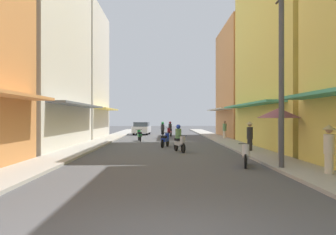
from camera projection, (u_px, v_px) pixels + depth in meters
name	position (u px, v px, depth m)	size (l,w,h in m)	color
ground_plane	(164.00, 143.00, 26.82)	(110.59, 110.59, 0.00)	#4C4C4F
sidewalk_left	(98.00, 143.00, 26.76)	(1.87, 58.27, 0.12)	#ADA89E
sidewalk_right	(230.00, 142.00, 26.88)	(1.87, 58.27, 0.12)	#ADA89E
building_left_mid	(27.00, 16.00, 22.86)	(7.05, 11.80, 17.25)	silver
building_left_far	(71.00, 74.00, 33.75)	(7.05, 8.96, 12.47)	silver
building_right_mid	(301.00, 12.00, 22.82)	(7.05, 13.11, 17.82)	#EFD159
building_right_far	(253.00, 82.00, 35.26)	(7.05, 10.36, 11.14)	#D88C4C
motorbike_maroon	(170.00, 130.00, 35.56)	(0.63, 1.79, 1.58)	black
motorbike_silver	(179.00, 140.00, 20.03)	(0.71, 1.76, 1.58)	black
motorbike_green	(139.00, 135.00, 29.23)	(0.60, 1.80, 0.96)	black
motorbike_blue	(165.00, 140.00, 23.28)	(0.69, 1.76, 0.96)	black
motorbike_white	(246.00, 154.00, 14.08)	(0.67, 1.77, 0.96)	black
motorbike_black	(163.00, 131.00, 33.37)	(0.55, 1.81, 1.58)	black
parked_car	(142.00, 128.00, 40.28)	(2.01, 4.20, 1.45)	silver
pedestrian_midway	(250.00, 135.00, 19.67)	(0.44, 0.44, 1.76)	#262628
pedestrian_crossing	(225.00, 130.00, 31.69)	(0.34, 0.34, 1.68)	beige
pedestrian_foreground	(329.00, 148.00, 11.54)	(0.44, 0.44, 1.75)	beige
vendor_umbrella	(279.00, 113.00, 15.62)	(1.94, 1.94, 2.41)	#99999E
utility_pole	(281.00, 74.00, 13.01)	(0.20, 1.20, 7.03)	#4C4C4F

